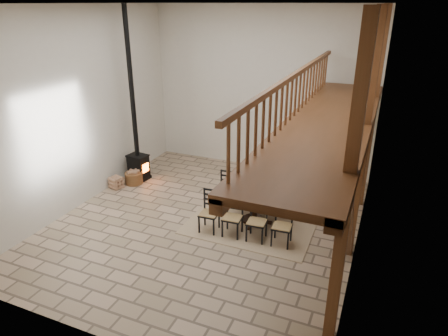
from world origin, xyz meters
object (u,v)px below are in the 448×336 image
at_px(log_basket, 134,178).
at_px(log_stack, 116,183).
at_px(wood_stove, 136,143).
at_px(dining_table, 253,208).

distance_m(log_basket, log_stack, 0.55).
distance_m(wood_stove, log_basket, 1.03).
bearing_deg(log_basket, wood_stove, 98.97).
height_order(wood_stove, log_stack, wood_stove).
relative_size(wood_stove, log_stack, 11.82).
relative_size(log_basket, log_stack, 1.23).
xyz_separation_m(dining_table, log_stack, (-4.30, 0.27, -0.19)).
bearing_deg(log_basket, dining_table, -10.52).
bearing_deg(wood_stove, log_stack, -97.77).
height_order(dining_table, log_stack, dining_table).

